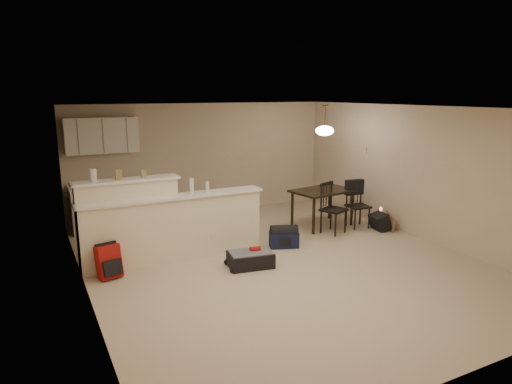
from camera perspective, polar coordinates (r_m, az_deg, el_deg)
room at (r=7.27m, az=3.22°, el=0.56°), size 7.00×7.02×2.50m
breakfast_bar at (r=7.66m, az=-12.12°, el=-4.04°), size 3.08×0.58×1.39m
upper_cabinets at (r=9.60m, az=-18.75°, el=6.73°), size 1.40×0.34×0.70m
kitchen_counter at (r=9.74m, az=-16.88°, el=-1.74°), size 1.80×0.60×0.90m
thermostat at (r=10.20m, az=13.42°, el=5.09°), size 0.02×0.12×0.12m
jar at (r=7.42m, az=-19.66°, el=1.98°), size 0.10×0.10×0.20m
cereal_box at (r=7.48m, az=-16.82°, el=2.10°), size 0.10×0.07×0.16m
small_box at (r=7.56m, az=-13.88°, el=2.22°), size 0.08×0.06×0.12m
bottle_a at (r=7.59m, az=-8.04°, el=0.74°), size 0.07×0.07×0.26m
bottle_b at (r=7.69m, az=-6.10°, el=0.64°), size 0.06×0.06×0.18m
dining_table at (r=9.50m, az=8.32°, el=-0.27°), size 1.33×0.98×0.77m
pendant_lamp at (r=9.31m, az=8.58°, el=7.65°), size 0.36×0.36×0.62m
dining_chair_near at (r=9.09m, az=9.68°, el=-2.03°), size 0.56×0.55×1.00m
dining_chair_far at (r=9.58m, az=12.65°, el=-1.58°), size 0.45×0.44×0.95m
suitcase at (r=7.37m, az=-0.70°, el=-8.44°), size 0.76×0.55×0.23m
red_backpack at (r=7.26m, az=-17.94°, el=-8.28°), size 0.37×0.28×0.50m
navy_duffel at (r=8.27m, az=3.51°, el=-5.94°), size 0.57×0.43×0.28m
black_daypack at (r=9.57m, az=15.23°, el=-3.65°), size 0.32×0.42×0.33m
cardboard_sheet at (r=9.62m, az=16.40°, el=-3.62°), size 0.16×0.43×0.34m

